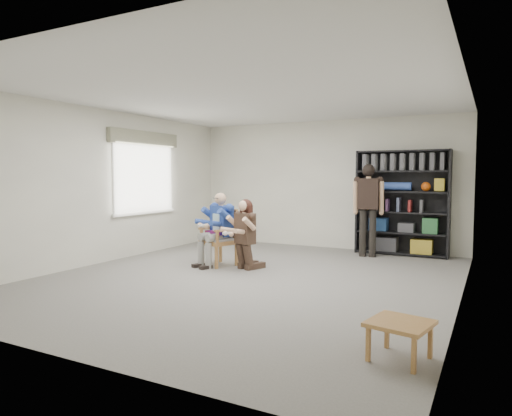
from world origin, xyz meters
The scene contains 9 objects.
room_shell centered at (0.00, 0.00, 1.40)m, with size 6.00×7.00×2.80m, color white, non-canonical shape.
floor centered at (0.00, 0.00, 0.00)m, with size 6.00×7.00×0.01m, color slate.
window_left centered at (-2.95, 1.00, 1.63)m, with size 0.16×2.00×1.75m, color white, non-canonical shape.
armchair centered at (-0.97, 0.64, 0.50)m, with size 0.58×0.56×1.00m, color olive, non-canonical shape.
seated_man centered at (-0.97, 0.64, 0.65)m, with size 0.56×0.78×1.30m, color navy, non-canonical shape.
kneeling_woman centered at (-0.39, 0.52, 0.60)m, with size 0.50×0.80×1.19m, color #35271D, non-canonical shape.
bookshelf centered at (1.70, 3.28, 1.05)m, with size 1.80×0.38×2.10m, color black, non-canonical shape.
standing_man centered at (1.15, 2.75, 0.90)m, with size 0.56×0.31×1.81m, color black, non-canonical shape.
side_table centered at (2.65, -2.18, 0.17)m, with size 0.49×0.49×0.34m, color olive, non-canonical shape.
Camera 1 is at (3.34, -6.15, 1.58)m, focal length 32.00 mm.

